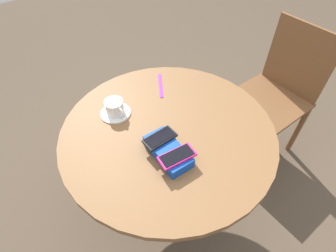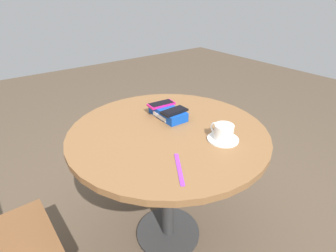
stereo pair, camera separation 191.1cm
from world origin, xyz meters
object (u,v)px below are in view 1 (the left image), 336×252
Objects in this scene: coffee_cup at (115,107)px; chair_near_window at (275,94)px; phone_box at (168,151)px; phone_black at (160,138)px; saucer at (116,113)px; phone_magenta at (177,156)px; lanyard_strap at (161,85)px; round_table at (168,144)px.

chair_near_window is (-0.20, -1.02, -0.29)m from coffee_cup.
coffee_cup is (0.34, 0.06, 0.02)m from phone_box.
saucer is at bearing 11.17° from phone_black.
phone_magenta is 1.26× the size of coffee_cup.
phone_box is 1.10× the size of lanyard_strap.
coffee_cup is 0.13× the size of chair_near_window.
phone_magenta is 0.11m from phone_black.
lanyard_strap is (0.05, -0.29, -0.04)m from coffee_cup.
phone_box is 0.34m from coffee_cup.
phone_box is (-0.12, 0.08, 0.13)m from round_table.
lanyard_strap is 0.81m from chair_near_window.
round_table is 0.33m from lanyard_strap.
coffee_cup is at bearing 9.45° from phone_box.
saucer is at bearing 8.16° from phone_magenta.
phone_magenta is at bearing -171.84° from saucer.
chair_near_window is at bearing -85.34° from phone_black.
lanyard_strap is at bearing -80.14° from coffee_cup.
phone_magenta is at bearing 152.29° from lanyard_strap.
saucer is at bearing 99.39° from lanyard_strap.
lanyard_strap is at bearing -35.21° from phone_black.
phone_black reaches higher than lanyard_strap.
saucer is at bearing 78.56° from chair_near_window.
phone_black is at bearing 94.66° from chair_near_window.
round_table is at bearing 151.13° from lanyard_strap.
phone_magenta is 0.75× the size of lanyard_strap.
phone_box is 0.45m from lanyard_strap.
phone_magenta reaches higher than saucer.
round_table is 0.19m from phone_black.
round_table is 0.89m from chair_near_window.
lanyard_strap is (0.45, -0.23, -0.05)m from phone_magenta.
coffee_cup is at bearing 11.22° from phone_black.
phone_black is (0.11, 0.00, -0.00)m from phone_magenta.
phone_box is at bearing 148.83° from lanyard_strap.
phone_black is at bearing 0.38° from phone_magenta.
saucer is at bearing 32.06° from round_table.
lanyard_strap is (0.39, -0.24, -0.02)m from phone_box.
round_table is 0.30m from coffee_cup.
phone_black reaches higher than phone_box.
phone_box is at bearing 143.82° from round_table.
phone_magenta is at bearing -179.43° from phone_box.
coffee_cup is (-0.00, -0.00, 0.04)m from saucer.
coffee_cup reaches higher than phone_black.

